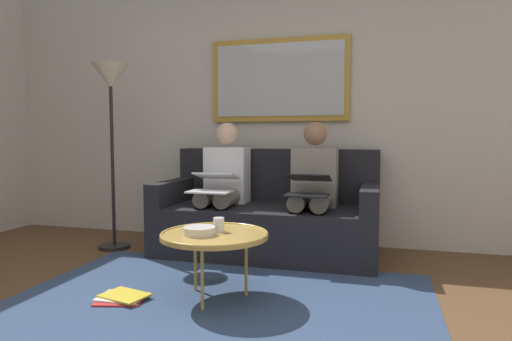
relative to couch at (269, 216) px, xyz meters
name	(u,v)px	position (x,y,z in m)	size (l,w,h in m)	color
wall_rear	(281,107)	(0.00, -0.48, 0.99)	(6.00, 0.12, 2.60)	beige
area_rug	(218,302)	(0.00, 1.27, -0.31)	(2.60, 1.80, 0.01)	#33476B
couch	(269,216)	(0.00, 0.00, 0.00)	(1.87, 0.90, 0.90)	black
framed_mirror	(279,80)	(0.00, -0.39, 1.24)	(1.32, 0.05, 0.78)	#B7892D
coffee_table	(214,235)	(0.04, 1.22, 0.09)	(0.67, 0.67, 0.42)	tan
cup	(219,225)	(0.03, 1.16, 0.15)	(0.07, 0.07, 0.09)	silver
bowl	(199,231)	(0.12, 1.28, 0.13)	(0.20, 0.20, 0.05)	beige
person_left	(313,185)	(-0.40, 0.07, 0.30)	(0.38, 0.58, 1.14)	gray
laptop_black	(309,185)	(-0.40, 0.30, 0.32)	(0.33, 0.39, 0.16)	black
person_right	(223,183)	(0.40, 0.07, 0.30)	(0.38, 0.58, 1.14)	silver
laptop_white	(214,183)	(0.40, 0.31, 0.32)	(0.36, 0.37, 0.16)	white
magazine_stack	(122,297)	(0.59, 1.40, -0.29)	(0.33, 0.30, 0.03)	red
standing_lamp	(111,97)	(1.39, 0.27, 1.06)	(0.32, 0.32, 1.66)	black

